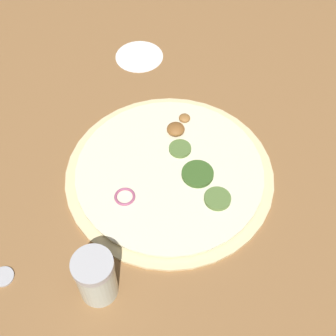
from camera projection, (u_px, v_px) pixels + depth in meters
name	position (u px, v px, depth m)	size (l,w,h in m)	color
ground_plane	(168.00, 175.00, 0.83)	(3.00, 3.00, 0.00)	olive
pizza	(169.00, 172.00, 0.82)	(0.37, 0.37, 0.03)	beige
spice_jar	(94.00, 277.00, 0.66)	(0.06, 0.06, 0.09)	silver
loose_cap	(1.00, 276.00, 0.71)	(0.03, 0.03, 0.01)	#B2B2B7
flour_patch	(138.00, 56.00, 1.01)	(0.10, 0.10, 0.00)	white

